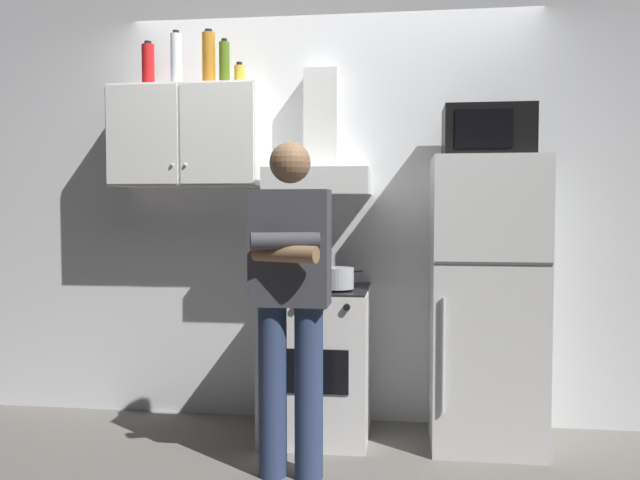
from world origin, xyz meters
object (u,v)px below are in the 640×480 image
(stove_oven, at_px, (317,361))
(bottle_vodka_clear, at_px, (176,59))
(bottle_spice_jar, at_px, (239,74))
(cooking_pot, at_px, (337,278))
(bottle_olive_oil, at_px, (224,63))
(bottle_liquor_amber, at_px, (209,59))
(bottle_soda_red, at_px, (148,65))
(range_hood, at_px, (320,161))
(microwave, at_px, (487,132))
(refrigerator, at_px, (486,301))
(upper_cabinet, at_px, (188,137))
(person_standing, at_px, (290,295))

(stove_oven, relative_size, bottle_vodka_clear, 2.68)
(stove_oven, distance_m, bottle_spice_jar, 1.74)
(stove_oven, relative_size, cooking_pot, 3.06)
(cooking_pot, distance_m, bottle_olive_oil, 1.45)
(bottle_liquor_amber, xyz_separation_m, bottle_soda_red, (-0.38, 0.00, -0.03))
(bottle_soda_red, distance_m, bottle_vodka_clear, 0.18)
(range_hood, bearing_deg, bottle_spice_jar, -176.14)
(microwave, bearing_deg, refrigerator, -89.10)
(upper_cabinet, height_order, bottle_olive_oil, bottle_olive_oil)
(range_hood, bearing_deg, bottle_soda_red, -178.92)
(range_hood, bearing_deg, refrigerator, -7.55)
(stove_oven, bearing_deg, bottle_soda_red, 174.13)
(bottle_olive_oil, bearing_deg, refrigerator, -4.11)
(bottle_vodka_clear, bearing_deg, person_standing, -40.79)
(refrigerator, relative_size, cooking_pot, 5.60)
(refrigerator, distance_m, cooking_pot, 0.84)
(range_hood, relative_size, bottle_soda_red, 2.76)
(refrigerator, distance_m, bottle_liquor_amber, 2.14)
(microwave, relative_size, bottle_olive_oil, 1.76)
(person_standing, distance_m, bottle_olive_oil, 1.55)
(microwave, relative_size, cooking_pot, 1.68)
(microwave, xyz_separation_m, bottle_liquor_amber, (-1.61, 0.08, 0.47))
(bottle_liquor_amber, relative_size, bottle_olive_oil, 1.21)
(refrigerator, bearing_deg, bottle_vodka_clear, 177.09)
(person_standing, distance_m, bottle_spice_jar, 1.46)
(stove_oven, relative_size, bottle_soda_red, 3.21)
(range_hood, xyz_separation_m, bottle_soda_red, (-1.04, -0.02, 0.58))
(upper_cabinet, relative_size, bottle_liquor_amber, 2.74)
(bottle_liquor_amber, height_order, bottle_vodka_clear, bottle_liquor_amber)
(refrigerator, distance_m, bottle_spice_jar, 1.94)
(person_standing, bearing_deg, upper_cabinet, 135.74)
(bottle_olive_oil, relative_size, bottle_vodka_clear, 0.84)
(microwave, relative_size, bottle_soda_red, 1.76)
(range_hood, bearing_deg, person_standing, -93.91)
(cooking_pot, bearing_deg, stove_oven, 137.51)
(stove_oven, height_order, bottle_soda_red, bottle_soda_red)
(refrigerator, height_order, bottle_vodka_clear, bottle_vodka_clear)
(stove_oven, distance_m, refrigerator, 1.02)
(person_standing, xyz_separation_m, cooking_pot, (0.18, 0.49, 0.03))
(upper_cabinet, bearing_deg, bottle_olive_oil, -3.80)
(person_standing, height_order, bottle_spice_jar, bottle_spice_jar)
(stove_oven, distance_m, cooking_pot, 0.53)
(bottle_olive_oil, bearing_deg, bottle_soda_red, -179.64)
(cooking_pot, relative_size, bottle_soda_red, 1.05)
(bottle_soda_red, bearing_deg, stove_oven, -5.87)
(upper_cabinet, distance_m, cooking_pot, 1.26)
(refrigerator, xyz_separation_m, cooking_pot, (-0.82, -0.12, 0.13))
(bottle_vodka_clear, xyz_separation_m, bottle_spice_jar, (0.39, 0.00, -0.10))
(range_hood, relative_size, microwave, 1.56)
(refrigerator, relative_size, bottle_vodka_clear, 4.91)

